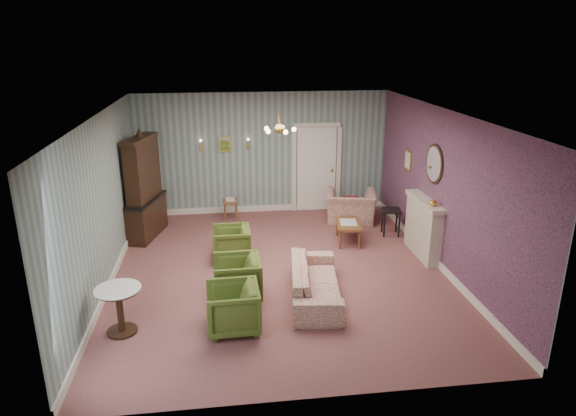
{
  "coord_description": "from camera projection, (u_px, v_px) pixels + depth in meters",
  "views": [
    {
      "loc": [
        -0.97,
        -8.51,
        4.13
      ],
      "look_at": [
        0.2,
        0.4,
        1.1
      ],
      "focal_mm": 31.95,
      "sensor_mm": 36.0,
      "label": 1
    }
  ],
  "objects": [
    {
      "name": "sconce_left",
      "position": [
        201.0,
        145.0,
        11.94
      ],
      "size": [
        0.16,
        0.12,
        0.3
      ],
      "primitive_type": null,
      "color": "gold",
      "rests_on": "wall_back"
    },
    {
      "name": "sofa_chintz",
      "position": [
        315.0,
        276.0,
        8.4
      ],
      "size": [
        0.82,
        2.05,
        0.78
      ],
      "primitive_type": "imported",
      "rotation": [
        0.0,
        0.0,
        1.45
      ],
      "color": "#923B3E",
      "rests_on": "floor"
    },
    {
      "name": "fireplace",
      "position": [
        423.0,
        228.0,
        9.98
      ],
      "size": [
        0.3,
        1.4,
        1.16
      ],
      "primitive_type": null,
      "color": "beige",
      "rests_on": "floor"
    },
    {
      "name": "gilt_mirror_back",
      "position": [
        225.0,
        145.0,
        12.03
      ],
      "size": [
        0.28,
        0.06,
        0.36
      ],
      "primitive_type": null,
      "color": "gold",
      "rests_on": "wall_back"
    },
    {
      "name": "floor",
      "position": [
        280.0,
        272.0,
        9.43
      ],
      "size": [
        7.0,
        7.0,
        0.0
      ],
      "primitive_type": "plane",
      "color": "brown",
      "rests_on": "ground"
    },
    {
      "name": "nesting_table",
      "position": [
        231.0,
        210.0,
        11.92
      ],
      "size": [
        0.35,
        0.44,
        0.56
      ],
      "primitive_type": null,
      "rotation": [
        0.0,
        0.0,
        0.04
      ],
      "color": "brown",
      "rests_on": "floor"
    },
    {
      "name": "olive_chair_a",
      "position": [
        233.0,
        306.0,
        7.47
      ],
      "size": [
        0.73,
        0.77,
        0.78
      ],
      "primitive_type": "imported",
      "rotation": [
        0.0,
        0.0,
        -1.54
      ],
      "color": "#4A5E21",
      "rests_on": "floor"
    },
    {
      "name": "olive_chair_b",
      "position": [
        237.0,
        276.0,
        8.39
      ],
      "size": [
        0.73,
        0.77,
        0.78
      ],
      "primitive_type": "imported",
      "rotation": [
        0.0,
        0.0,
        -1.55
      ],
      "color": "#4A5E21",
      "rests_on": "floor"
    },
    {
      "name": "framed_print",
      "position": [
        408.0,
        160.0,
        10.93
      ],
      "size": [
        0.04,
        0.34,
        0.42
      ],
      "primitive_type": null,
      "color": "gold",
      "rests_on": "wall_right"
    },
    {
      "name": "wall_right_floral",
      "position": [
        442.0,
        190.0,
        9.34
      ],
      "size": [
        0.0,
        7.0,
        7.0
      ],
      "primitive_type": "plane",
      "rotation": [
        1.57,
        0.0,
        -1.57
      ],
      "color": "#A55269",
      "rests_on": "ground"
    },
    {
      "name": "coffee_table",
      "position": [
        348.0,
        232.0,
        10.72
      ],
      "size": [
        0.6,
        0.93,
        0.44
      ],
      "primitive_type": null,
      "rotation": [
        0.0,
        0.0,
        -0.14
      ],
      "color": "brown",
      "rests_on": "floor"
    },
    {
      "name": "mantel_vase",
      "position": [
        433.0,
        202.0,
        9.39
      ],
      "size": [
        0.15,
        0.15,
        0.15
      ],
      "primitive_type": "imported",
      "color": "gold",
      "rests_on": "fireplace"
    },
    {
      "name": "pedestal_table",
      "position": [
        120.0,
        310.0,
        7.4
      ],
      "size": [
        0.72,
        0.72,
        0.72
      ],
      "primitive_type": null,
      "rotation": [
        0.0,
        0.0,
        0.09
      ],
      "color": "black",
      "rests_on": "floor"
    },
    {
      "name": "wingback_chair",
      "position": [
        351.0,
        202.0,
        11.83
      ],
      "size": [
        1.25,
        0.95,
        0.97
      ],
      "primitive_type": "imported",
      "rotation": [
        0.0,
        0.0,
        2.92
      ],
      "color": "#923B3E",
      "rests_on": "floor"
    },
    {
      "name": "chandelier",
      "position": [
        279.0,
        130.0,
        8.59
      ],
      "size": [
        0.56,
        0.56,
        0.36
      ],
      "primitive_type": null,
      "color": "gold",
      "rests_on": "ceiling"
    },
    {
      "name": "wall_back",
      "position": [
        263.0,
        154.0,
        12.26
      ],
      "size": [
        6.0,
        0.0,
        6.0
      ],
      "primitive_type": "plane",
      "rotation": [
        1.57,
        0.0,
        0.0
      ],
      "color": "slate",
      "rests_on": "ground"
    },
    {
      "name": "dresser",
      "position": [
        143.0,
        185.0,
        10.78
      ],
      "size": [
        0.81,
        1.46,
        2.3
      ],
      "primitive_type": null,
      "rotation": [
        0.0,
        0.0,
        -0.26
      ],
      "color": "black",
      "rests_on": "floor"
    },
    {
      "name": "ceiling",
      "position": [
        279.0,
        114.0,
        8.51
      ],
      "size": [
        7.0,
        7.0,
        0.0
      ],
      "primitive_type": "plane",
      "rotation": [
        3.14,
        0.0,
        0.0
      ],
      "color": "white",
      "rests_on": "ground"
    },
    {
      "name": "sconce_right",
      "position": [
        248.0,
        144.0,
        12.08
      ],
      "size": [
        0.16,
        0.12,
        0.3
      ],
      "primitive_type": null,
      "color": "gold",
      "rests_on": "wall_back"
    },
    {
      "name": "side_table_black",
      "position": [
        391.0,
        222.0,
        11.1
      ],
      "size": [
        0.45,
        0.45,
        0.59
      ],
      "primitive_type": null,
      "rotation": [
        0.0,
        0.0,
        -0.16
      ],
      "color": "black",
      "rests_on": "floor"
    },
    {
      "name": "wall_left",
      "position": [
        102.0,
        204.0,
        8.6
      ],
      "size": [
        0.0,
        7.0,
        7.0
      ],
      "primitive_type": "plane",
      "rotation": [
        1.57,
        0.0,
        1.57
      ],
      "color": "slate",
      "rests_on": "ground"
    },
    {
      "name": "door",
      "position": [
        316.0,
        167.0,
        12.5
      ],
      "size": [
        1.12,
        0.12,
        2.16
      ],
      "primitive_type": null,
      "color": "white",
      "rests_on": "floor"
    },
    {
      "name": "wall_right",
      "position": [
        443.0,
        190.0,
        9.34
      ],
      "size": [
        0.0,
        7.0,
        7.0
      ],
      "primitive_type": "plane",
      "rotation": [
        1.57,
        0.0,
        -1.57
      ],
      "color": "slate",
      "rests_on": "ground"
    },
    {
      "name": "olive_chair_c",
      "position": [
        231.0,
        242.0,
        9.84
      ],
      "size": [
        0.67,
        0.71,
        0.73
      ],
      "primitive_type": "imported",
      "rotation": [
        0.0,
        0.0,
        -1.56
      ],
      "color": "#4A5E21",
      "rests_on": "floor"
    },
    {
      "name": "wall_front",
      "position": [
        316.0,
        290.0,
        5.68
      ],
      "size": [
        6.0,
        0.0,
        6.0
      ],
      "primitive_type": "plane",
      "rotation": [
        -1.57,
        0.0,
        0.0
      ],
      "color": "slate",
      "rests_on": "ground"
    },
    {
      "name": "burgundy_cushion",
      "position": [
        350.0,
        204.0,
        11.69
      ],
      "size": [
        0.41,
        0.28,
        0.39
      ],
      "primitive_type": "cube",
      "rotation": [
        0.17,
        0.0,
        -0.35
      ],
      "color": "maroon",
      "rests_on": "wingback_chair"
    },
    {
      "name": "oval_mirror",
      "position": [
        434.0,
        164.0,
        9.58
      ],
      "size": [
        0.04,
        0.76,
        0.84
      ],
      "primitive_type": null,
      "color": "white",
      "rests_on": "wall_right"
    }
  ]
}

